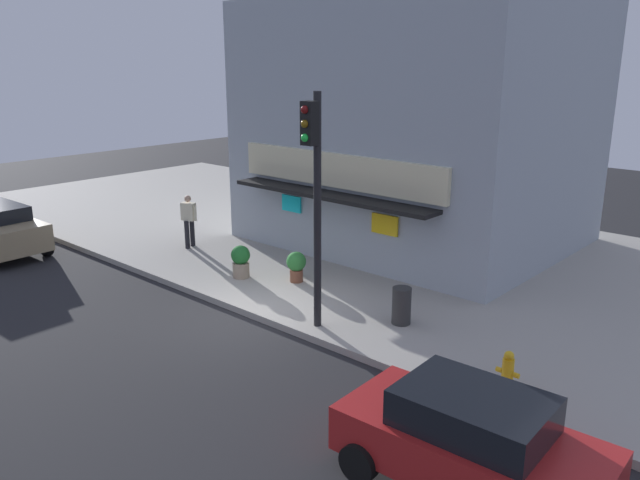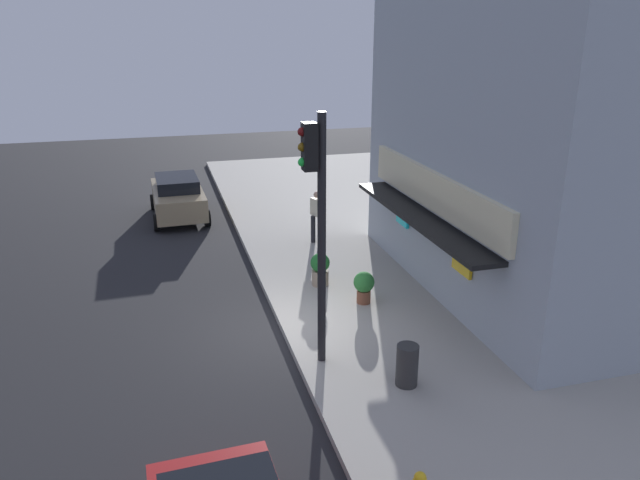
% 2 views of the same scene
% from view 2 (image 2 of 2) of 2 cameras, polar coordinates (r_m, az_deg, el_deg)
% --- Properties ---
extents(ground_plane, '(59.47, 59.47, 0.00)m').
position_cam_2_polar(ground_plane, '(15.25, -3.72, -8.66)').
color(ground_plane, '#232326').
extents(sidewalk, '(39.65, 13.91, 0.18)m').
position_cam_2_polar(sidewalk, '(17.78, 18.85, -5.12)').
color(sidewalk, '#A39E93').
rests_on(sidewalk, ground_plane).
extents(corner_building, '(10.08, 9.22, 7.96)m').
position_cam_2_polar(corner_building, '(18.18, 23.15, 8.38)').
color(corner_building, '#9EA8B2').
rests_on(corner_building, sidewalk).
extents(traffic_light, '(0.32, 0.58, 5.50)m').
position_cam_2_polar(traffic_light, '(12.25, -0.29, 2.85)').
color(traffic_light, black).
rests_on(traffic_light, sidewalk).
extents(trash_can, '(0.46, 0.46, 0.91)m').
position_cam_2_polar(trash_can, '(12.75, 8.29, -11.71)').
color(trash_can, '#2D2D2D').
rests_on(trash_can, sidewalk).
extents(pedestrian, '(0.62, 0.50, 1.79)m').
position_cam_2_polar(pedestrian, '(20.50, -0.31, 2.52)').
color(pedestrian, black).
rests_on(pedestrian, sidewalk).
extents(potted_plant_by_doorway, '(0.57, 0.57, 0.88)m').
position_cam_2_polar(potted_plant_by_doorway, '(16.12, 4.20, -4.32)').
color(potted_plant_by_doorway, brown).
rests_on(potted_plant_by_doorway, sidewalk).
extents(potted_plant_by_window, '(0.56, 0.56, 0.96)m').
position_cam_2_polar(potted_plant_by_window, '(17.17, 0.01, -2.71)').
color(potted_plant_by_window, gray).
rests_on(potted_plant_by_window, sidewalk).
extents(parked_car_tan, '(4.19, 2.20, 1.67)m').
position_cam_2_polar(parked_car_tan, '(24.41, -13.37, 4.05)').
color(parked_car_tan, '#9E8966').
rests_on(parked_car_tan, ground_plane).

